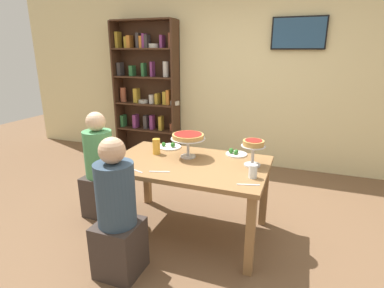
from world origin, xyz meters
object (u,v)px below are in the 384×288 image
diner_near_left (117,218)px  water_glass_clear_far (253,171)px  bookshelf (147,88)px  salad_plate_near_diner (236,153)px  dining_table (188,172)px  personal_pizza_stand (253,146)px  cutlery_knife_near (248,185)px  television (299,33)px  diner_head_west (100,172)px  beer_glass_amber_tall (156,146)px  water_glass_clear_near (118,163)px  salad_plate_far_diner (170,146)px  cutlery_fork_far (160,172)px  deep_dish_pizza_stand (188,138)px  cutlery_fork_near (135,170)px

diner_near_left → water_glass_clear_far: (0.93, 0.59, 0.31)m
bookshelf → salad_plate_near_diner: 2.54m
dining_table → diner_near_left: bearing=-112.5°
personal_pizza_stand → cutlery_knife_near: bearing=-84.1°
television → diner_head_west: size_ratio=0.62×
diner_near_left → beer_glass_amber_tall: 0.92m
bookshelf → cutlery_knife_near: (2.14, -2.32, -0.40)m
diner_head_west → water_glass_clear_near: diner_head_west is taller
diner_head_west → diner_near_left: size_ratio=1.00×
salad_plate_far_diner → cutlery_fork_far: (0.21, -0.66, -0.01)m
dining_table → personal_pizza_stand: size_ratio=6.10×
personal_pizza_stand → beer_glass_amber_tall: 0.97m
television → dining_table: bearing=-110.7°
deep_dish_pizza_stand → water_glass_clear_near: (-0.48, -0.49, -0.15)m
dining_table → cutlery_fork_far: bearing=-115.2°
salad_plate_near_diner → cutlery_fork_near: salad_plate_near_diner is taller
bookshelf → beer_glass_amber_tall: size_ratio=14.03×
water_glass_clear_near → beer_glass_amber_tall: bearing=73.0°
television → beer_glass_amber_tall: television is taller
cutlery_knife_near → diner_head_west: bearing=153.8°
deep_dish_pizza_stand → water_glass_clear_far: deep_dish_pizza_stand is taller
water_glass_clear_far → cutlery_knife_near: bearing=-92.5°
deep_dish_pizza_stand → bookshelf: bearing=127.9°
water_glass_clear_far → dining_table: bearing=166.5°
television → personal_pizza_stand: bearing=-96.3°
beer_glass_amber_tall → television: bearing=59.3°
diner_head_west → cutlery_fork_near: bearing=-28.4°
personal_pizza_stand → cutlery_fork_near: personal_pizza_stand is taller
television → deep_dish_pizza_stand: television is taller
cutlery_fork_near → salad_plate_near_diner: bearing=63.8°
cutlery_fork_far → personal_pizza_stand: bearing=13.0°
diner_near_left → cutlery_fork_far: size_ratio=6.39×
salad_plate_near_diner → cutlery_knife_near: 0.72m
television → water_glass_clear_near: 3.04m
salad_plate_near_diner → cutlery_fork_far: (-0.52, -0.67, -0.01)m
personal_pizza_stand → beer_glass_amber_tall: (-0.97, -0.02, -0.10)m
diner_head_west → diner_near_left: same height
diner_near_left → cutlery_fork_near: size_ratio=6.39×
bookshelf → diner_near_left: bearing=-66.2°
salad_plate_near_diner → water_glass_clear_near: (-0.90, -0.72, 0.03)m
bookshelf → beer_glass_amber_tall: bookshelf is taller
salad_plate_near_diner → water_glass_clear_far: bearing=-63.2°
deep_dish_pizza_stand → salad_plate_near_diner: (0.42, 0.23, -0.18)m
diner_head_west → diner_near_left: 1.03m
water_glass_clear_far → bookshelf: bearing=134.8°
bookshelf → diner_near_left: size_ratio=1.92×
diner_head_west → cutlery_knife_near: (1.64, -0.31, 0.25)m
bookshelf → beer_glass_amber_tall: bearing=-59.3°
deep_dish_pizza_stand → water_glass_clear_far: (0.68, -0.29, -0.14)m
dining_table → salad_plate_far_diner: size_ratio=5.88×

